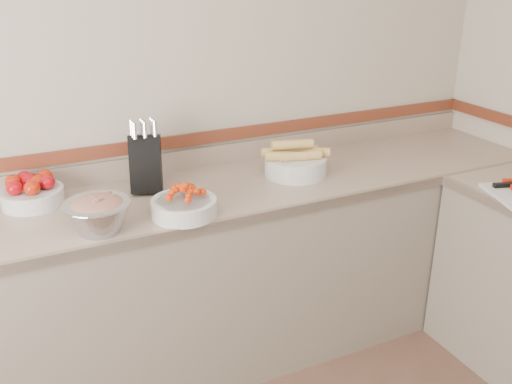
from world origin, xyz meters
name	(u,v)px	position (x,y,z in m)	size (l,w,h in m)	color
back_wall	(125,95)	(0.00, 2.00, 1.30)	(4.00, 4.00, 0.00)	#B7AB97
counter_back	(158,288)	(0.00, 1.68, 0.45)	(4.00, 0.65, 1.08)	gray
knife_block	(146,162)	(0.02, 1.80, 1.04)	(0.18, 0.20, 0.34)	black
tomato_bowl	(32,191)	(-0.47, 1.86, 0.96)	(0.26, 0.26, 0.13)	silver
cherry_tomato_bowl	(184,204)	(0.08, 1.47, 0.95)	(0.27, 0.27, 0.14)	silver
corn_bowl	(295,162)	(0.72, 1.69, 0.96)	(0.33, 0.30, 0.18)	silver
rhubarb_bowl	(98,213)	(-0.26, 1.47, 0.98)	(0.26, 0.26, 0.15)	#B2B2BA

